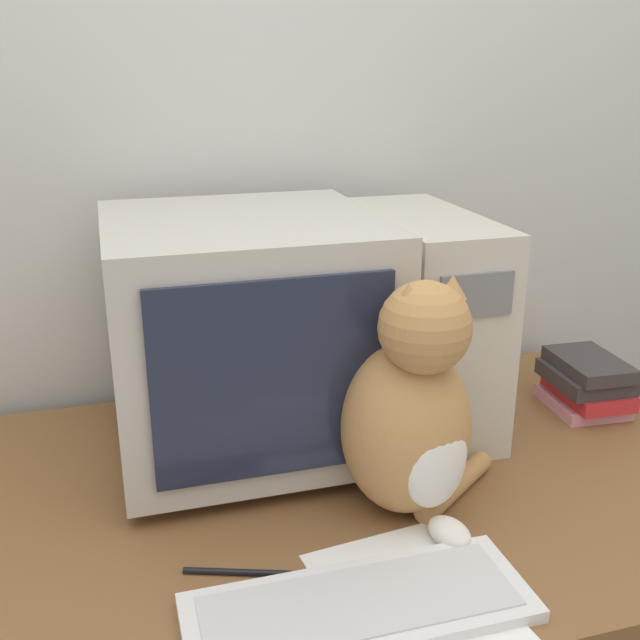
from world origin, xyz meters
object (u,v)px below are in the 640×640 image
object	(u,v)px
pen	(238,572)
keyboard	(359,607)
crt_monitor	(246,333)
book_stack	(586,383)
cat	(412,415)
computer_tower	(421,319)

from	to	relation	value
pen	keyboard	bearing A→B (deg)	-41.34
crt_monitor	book_stack	size ratio (longest dim) A/B	2.54
crt_monitor	cat	bearing A→B (deg)	-54.53
computer_tower	cat	distance (m)	0.34
keyboard	cat	distance (m)	0.29
computer_tower	book_stack	distance (m)	0.37
crt_monitor	keyboard	size ratio (longest dim) A/B	1.03
crt_monitor	cat	world-z (taller)	crt_monitor
keyboard	book_stack	xyz separation A→B (m)	(0.63, 0.43, 0.05)
keyboard	book_stack	size ratio (longest dim) A/B	2.47
keyboard	pen	bearing A→B (deg)	138.66
crt_monitor	cat	size ratio (longest dim) A/B	1.20
cat	computer_tower	bearing A→B (deg)	50.24
crt_monitor	book_stack	bearing A→B (deg)	-3.80
computer_tower	cat	world-z (taller)	computer_tower
keyboard	book_stack	bearing A→B (deg)	34.53
cat	book_stack	bearing A→B (deg)	11.74
computer_tower	crt_monitor	bearing A→B (deg)	-175.87
cat	pen	bearing A→B (deg)	-177.89
keyboard	computer_tower	bearing A→B (deg)	59.57
crt_monitor	pen	distance (m)	0.43
computer_tower	book_stack	world-z (taller)	computer_tower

